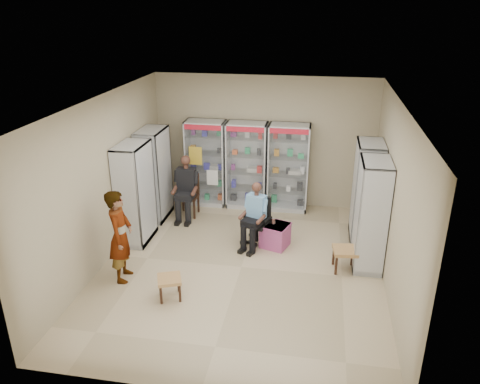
% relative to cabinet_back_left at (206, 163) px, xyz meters
% --- Properties ---
extents(floor, '(6.00, 6.00, 0.00)m').
position_rel_cabinet_back_left_xyz_m(floor, '(1.30, -2.73, -1.00)').
color(floor, tan).
rests_on(floor, ground).
extents(room_shell, '(5.02, 6.02, 3.01)m').
position_rel_cabinet_back_left_xyz_m(room_shell, '(1.30, -2.73, 0.97)').
color(room_shell, tan).
rests_on(room_shell, ground).
extents(cabinet_back_left, '(0.90, 0.50, 2.00)m').
position_rel_cabinet_back_left_xyz_m(cabinet_back_left, '(0.00, 0.00, 0.00)').
color(cabinet_back_left, silver).
rests_on(cabinet_back_left, floor).
extents(cabinet_back_mid, '(0.90, 0.50, 2.00)m').
position_rel_cabinet_back_left_xyz_m(cabinet_back_mid, '(0.95, 0.00, 0.00)').
color(cabinet_back_mid, silver).
rests_on(cabinet_back_mid, floor).
extents(cabinet_back_right, '(0.90, 0.50, 2.00)m').
position_rel_cabinet_back_left_xyz_m(cabinet_back_right, '(1.90, 0.00, 0.00)').
color(cabinet_back_right, silver).
rests_on(cabinet_back_right, floor).
extents(cabinet_right_far, '(0.90, 0.50, 2.00)m').
position_rel_cabinet_back_left_xyz_m(cabinet_right_far, '(3.53, -1.13, 0.00)').
color(cabinet_right_far, '#9FA2A6').
rests_on(cabinet_right_far, floor).
extents(cabinet_right_near, '(0.90, 0.50, 2.00)m').
position_rel_cabinet_back_left_xyz_m(cabinet_right_near, '(3.53, -2.23, 0.00)').
color(cabinet_right_near, '#A3A6AA').
rests_on(cabinet_right_near, floor).
extents(cabinet_left_far, '(0.90, 0.50, 2.00)m').
position_rel_cabinet_back_left_xyz_m(cabinet_left_far, '(-0.93, -0.93, 0.00)').
color(cabinet_left_far, '#A1A4A8').
rests_on(cabinet_left_far, floor).
extents(cabinet_left_near, '(0.90, 0.50, 2.00)m').
position_rel_cabinet_back_left_xyz_m(cabinet_left_near, '(-0.93, -2.03, 0.00)').
color(cabinet_left_near, silver).
rests_on(cabinet_left_near, floor).
extents(wooden_chair, '(0.42, 0.42, 0.94)m').
position_rel_cabinet_back_left_xyz_m(wooden_chair, '(-0.25, -0.73, -0.53)').
color(wooden_chair, black).
rests_on(wooden_chair, floor).
extents(seated_customer, '(0.44, 0.60, 1.34)m').
position_rel_cabinet_back_left_xyz_m(seated_customer, '(-0.25, -0.78, -0.33)').
color(seated_customer, black).
rests_on(seated_customer, floor).
extents(office_chair, '(0.69, 0.69, 0.98)m').
position_rel_cabinet_back_left_xyz_m(office_chair, '(1.45, -1.80, -0.51)').
color(office_chair, black).
rests_on(office_chair, floor).
extents(seated_shopkeeper, '(0.59, 0.68, 1.25)m').
position_rel_cabinet_back_left_xyz_m(seated_shopkeeper, '(1.45, -1.85, -0.38)').
color(seated_shopkeeper, '#6C9DD6').
rests_on(seated_shopkeeper, floor).
extents(pink_trunk, '(0.61, 0.60, 0.47)m').
position_rel_cabinet_back_left_xyz_m(pink_trunk, '(1.82, -1.84, -0.77)').
color(pink_trunk, '#BD4B9B').
rests_on(pink_trunk, floor).
extents(tea_glass, '(0.07, 0.07, 0.10)m').
position_rel_cabinet_back_left_xyz_m(tea_glass, '(1.77, -1.79, -0.48)').
color(tea_glass, '#5B2507').
rests_on(tea_glass, pink_trunk).
extents(woven_stool_a, '(0.47, 0.47, 0.42)m').
position_rel_cabinet_back_left_xyz_m(woven_stool_a, '(3.13, -2.50, -0.79)').
color(woven_stool_a, '#A57745').
rests_on(woven_stool_a, floor).
extents(woven_stool_b, '(0.48, 0.48, 0.37)m').
position_rel_cabinet_back_left_xyz_m(woven_stool_b, '(0.32, -3.85, -0.81)').
color(woven_stool_b, olive).
rests_on(woven_stool_b, floor).
extents(standing_man, '(0.47, 0.65, 1.64)m').
position_rel_cabinet_back_left_xyz_m(standing_man, '(-0.65, -3.43, -0.18)').
color(standing_man, '#939396').
rests_on(standing_man, floor).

